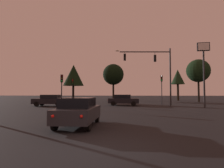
% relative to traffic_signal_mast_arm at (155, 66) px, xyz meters
% --- Properties ---
extents(ground_plane, '(168.00, 168.00, 0.00)m').
position_rel_traffic_signal_mast_arm_xyz_m(ground_plane, '(-5.02, 5.60, -5.34)').
color(ground_plane, black).
rests_on(ground_plane, ground).
extents(traffic_signal_mast_arm, '(7.32, 0.71, 7.65)m').
position_rel_traffic_signal_mast_arm_xyz_m(traffic_signal_mast_arm, '(0.00, 0.00, 0.00)').
color(traffic_signal_mast_arm, '#232326').
rests_on(traffic_signal_mast_arm, ground).
extents(traffic_light_corner_left, '(0.35, 0.38, 4.49)m').
position_rel_traffic_signal_mast_arm_xyz_m(traffic_light_corner_left, '(1.85, 4.95, -2.17)').
color(traffic_light_corner_left, '#232326').
rests_on(traffic_light_corner_left, ground).
extents(traffic_light_corner_right, '(0.35, 0.38, 3.83)m').
position_rel_traffic_signal_mast_arm_xyz_m(traffic_light_corner_right, '(-11.75, 2.65, -2.61)').
color(traffic_light_corner_right, '#232326').
rests_on(traffic_light_corner_right, ground).
extents(traffic_light_median, '(0.37, 0.39, 3.89)m').
position_rel_traffic_signal_mast_arm_xyz_m(traffic_light_median, '(-11.30, -3.49, -2.57)').
color(traffic_light_median, '#232326').
rests_on(traffic_light_median, ground).
extents(car_nearside_lane, '(1.85, 4.07, 1.52)m').
position_rel_traffic_signal_mast_arm_xyz_m(car_nearside_lane, '(-6.51, -14.63, -4.55)').
color(car_nearside_lane, '#232328').
rests_on(car_nearside_lane, ground).
extents(car_crossing_left, '(4.39, 2.13, 1.52)m').
position_rel_traffic_signal_mast_arm_xyz_m(car_crossing_left, '(-4.15, 1.55, -4.55)').
color(car_crossing_left, black).
rests_on(car_crossing_left, ground).
extents(car_crossing_right, '(4.38, 1.87, 1.52)m').
position_rel_traffic_signal_mast_arm_xyz_m(car_crossing_right, '(-13.93, -0.37, -4.55)').
color(car_crossing_right, black).
rests_on(car_crossing_right, ground).
extents(store_sign_illuminated, '(1.42, 0.42, 7.73)m').
position_rel_traffic_signal_mast_arm_xyz_m(store_sign_illuminated, '(5.33, -2.21, 0.26)').
color(store_sign_illuminated, '#232326').
rests_on(store_sign_illuminated, ground).
extents(tree_behind_sign, '(4.32, 4.32, 8.09)m').
position_rel_traffic_signal_mast_arm_xyz_m(tree_behind_sign, '(9.94, 11.20, 0.56)').
color(tree_behind_sign, black).
rests_on(tree_behind_sign, ground).
extents(tree_left_far, '(3.01, 3.01, 7.00)m').
position_rel_traffic_signal_mast_arm_xyz_m(tree_left_far, '(8.06, 17.95, -0.08)').
color(tree_left_far, black).
rests_on(tree_left_far, ground).
extents(tree_center_horizon, '(4.86, 4.86, 8.47)m').
position_rel_traffic_signal_mast_arm_xyz_m(tree_center_horizon, '(-6.54, 18.29, 0.67)').
color(tree_center_horizon, black).
rests_on(tree_center_horizon, ground).
extents(tree_right_cluster, '(4.01, 4.01, 7.30)m').
position_rel_traffic_signal_mast_arm_xyz_m(tree_right_cluster, '(-13.98, 11.18, -0.13)').
color(tree_right_cluster, black).
rests_on(tree_right_cluster, ground).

